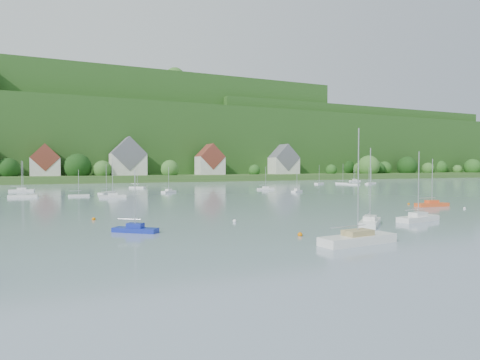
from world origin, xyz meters
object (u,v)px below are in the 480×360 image
object	(u,v)px
near_sailboat_1	(135,229)
near_sailboat_2	(358,238)
near_sailboat_5	(432,204)
near_sailboat_4	(418,218)
near_sailboat_3	(370,222)

from	to	relation	value
near_sailboat_1	near_sailboat_2	size ratio (longest dim) A/B	0.63
near_sailboat_5	near_sailboat_4	bearing A→B (deg)	-137.62
near_sailboat_1	near_sailboat_2	distance (m)	22.79
near_sailboat_3	near_sailboat_5	bearing A→B (deg)	-14.62
near_sailboat_1	near_sailboat_2	bearing A→B (deg)	-1.98
near_sailboat_1	near_sailboat_5	bearing A→B (deg)	46.97
near_sailboat_3	near_sailboat_1	bearing A→B (deg)	124.06
near_sailboat_2	near_sailboat_5	size ratio (longest dim) A/B	1.25
near_sailboat_2	near_sailboat_4	bearing A→B (deg)	22.38
near_sailboat_2	near_sailboat_5	distance (m)	41.92
near_sailboat_2	near_sailboat_5	bearing A→B (deg)	27.24
near_sailboat_2	near_sailboat_3	bearing A→B (deg)	38.28
near_sailboat_1	near_sailboat_4	bearing A→B (deg)	29.30
near_sailboat_2	near_sailboat_4	size ratio (longest dim) A/B	1.17
near_sailboat_2	near_sailboat_3	world-z (taller)	near_sailboat_2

